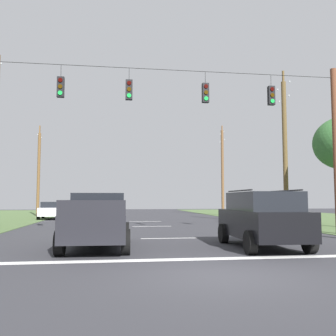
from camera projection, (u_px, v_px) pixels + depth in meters
name	position (u px, v px, depth m)	size (l,w,h in m)	color
ground_plane	(223.00, 276.00, 8.63)	(120.00, 120.00, 0.00)	#333338
stop_bar_stripe	(199.00, 259.00, 11.02)	(15.33, 0.45, 0.01)	white
lane_dash_0	(169.00, 238.00, 16.94)	(0.15, 2.50, 0.01)	white
lane_dash_1	(152.00, 226.00, 24.48)	(0.15, 2.50, 0.01)	white
lane_dash_2	(145.00, 221.00, 29.83)	(0.15, 2.50, 0.01)	white
overhead_signal_span	(168.00, 137.00, 18.09)	(17.52, 0.31, 8.42)	brown
pickup_truck	(98.00, 220.00, 13.69)	(2.41, 5.46, 1.95)	black
suv_black	(262.00, 218.00, 13.65)	(2.32, 4.85, 2.05)	black
distant_car_crossing_white	(52.00, 210.00, 33.53)	(2.16, 4.37, 1.52)	silver
distant_car_oncoming	(259.00, 212.00, 28.04)	(4.33, 2.09, 1.52)	silver
utility_pole_mid_right	(285.00, 149.00, 26.11)	(0.32, 1.97, 10.65)	brown
utility_pole_far_right	(222.00, 170.00, 42.11)	(0.30, 1.87, 9.93)	brown
utility_pole_far_left	(39.00, 173.00, 39.21)	(0.29, 1.99, 9.38)	brown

